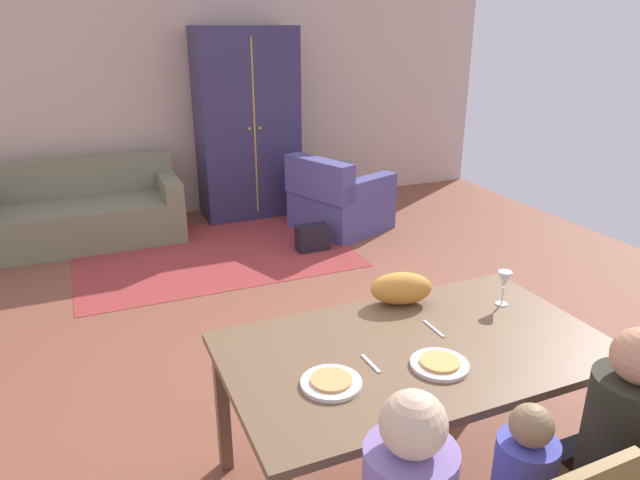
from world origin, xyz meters
The scene contains 17 objects.
ground_plane centered at (0.00, 0.43, -0.01)m, with size 7.43×6.06×0.02m, color brown.
back_wall centered at (0.00, 3.51, 1.35)m, with size 7.43×0.10×2.70m, color beige.
dining_table centered at (-0.06, -1.31, 0.69)m, with size 1.74×1.00×0.76m.
plate_near_man centered at (-0.54, -1.43, 0.77)m, with size 0.25×0.25×0.02m, color white.
pizza_near_man centered at (-0.54, -1.43, 0.78)m, with size 0.17×0.17×0.01m, color tan.
plate_near_child centered at (-0.06, -1.49, 0.77)m, with size 0.25×0.25×0.02m, color silver.
pizza_near_child centered at (-0.06, -1.49, 0.78)m, with size 0.17×0.17×0.01m, color gold.
wine_glass centered at (0.57, -1.13, 0.89)m, with size 0.07×0.07×0.19m.
fork centered at (-0.32, -1.36, 0.76)m, with size 0.02×0.15×0.01m, color silver.
knife centered at (0.10, -1.21, 0.76)m, with size 0.01×0.17×0.01m, color silver.
person_woman centered at (0.42, -2.00, 0.51)m, with size 0.30×0.40×1.11m.
cat centered at (0.09, -0.91, 0.84)m, with size 0.32×0.16×0.17m, color orange.
area_rug centered at (-0.25, 2.02, 0.00)m, with size 2.60×1.80×0.01m, color #963231.
couch centered at (-1.41, 2.88, 0.30)m, with size 1.98×0.86×0.82m.
armchair centered at (1.18, 2.20, 0.32)m, with size 1.11×1.10×0.82m.
armoire centered at (0.46, 3.12, 1.05)m, with size 1.10×0.59×2.10m.
handbag centered at (0.68, 1.72, 0.13)m, with size 0.32×0.16×0.26m, color black.
Camera 1 is at (-1.35, -3.23, 2.13)m, focal length 32.37 mm.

